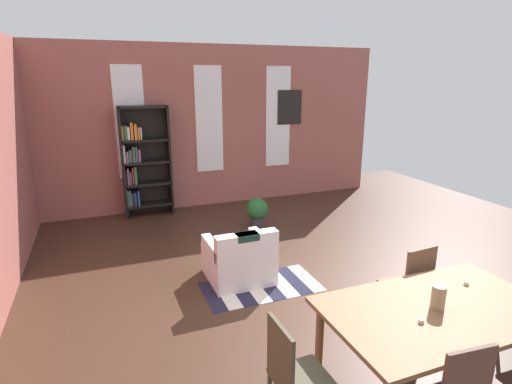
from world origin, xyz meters
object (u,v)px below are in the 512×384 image
at_px(vase_on_table, 438,297).
at_px(bookshelf_tall, 142,161).
at_px(potted_plant_by_shelf, 257,210).
at_px(dining_chair_far_right, 410,283).
at_px(armchair_white, 240,260).
at_px(dining_chair_head_left, 294,375).
at_px(dining_table, 437,316).

distance_m(vase_on_table, bookshelf_tall, 5.85).
bearing_deg(bookshelf_tall, potted_plant_by_shelf, -37.31).
height_order(dining_chair_far_right, armchair_white, dining_chair_far_right).
distance_m(vase_on_table, dining_chair_far_right, 0.96).
relative_size(vase_on_table, potted_plant_by_shelf, 0.38).
distance_m(dining_chair_head_left, bookshelf_tall, 5.63).
height_order(dining_table, armchair_white, dining_table).
bearing_deg(dining_chair_far_right, bookshelf_tall, 114.14).
bearing_deg(dining_chair_head_left, vase_on_table, 0.09).
distance_m(armchair_white, potted_plant_by_shelf, 2.04).
relative_size(dining_chair_head_left, potted_plant_by_shelf, 1.84).
height_order(bookshelf_tall, potted_plant_by_shelf, bookshelf_tall).
bearing_deg(vase_on_table, dining_chair_head_left, -179.91).
bearing_deg(bookshelf_tall, vase_on_table, -72.91).
xyz_separation_m(dining_chair_head_left, armchair_white, (0.42, 2.42, -0.23)).
bearing_deg(dining_chair_head_left, dining_table, 0.09).
distance_m(dining_table, potted_plant_by_shelf, 4.24).
height_order(armchair_white, potted_plant_by_shelf, armchair_white).
xyz_separation_m(dining_chair_far_right, bookshelf_tall, (-2.16, 4.82, 0.54)).
xyz_separation_m(dining_chair_far_right, potted_plant_by_shelf, (-0.36, 3.45, -0.22)).
bearing_deg(dining_table, dining_chair_far_right, 61.17).
xyz_separation_m(dining_chair_far_right, armchair_white, (-1.31, 1.65, -0.23)).
xyz_separation_m(dining_table, potted_plant_by_shelf, (0.06, 4.22, -0.40)).
bearing_deg(armchair_white, dining_table, -69.83).
bearing_deg(vase_on_table, bookshelf_tall, 107.09).
height_order(dining_chair_far_right, potted_plant_by_shelf, dining_chair_far_right).
height_order(dining_table, potted_plant_by_shelf, dining_table).
relative_size(armchair_white, potted_plant_by_shelf, 1.58).
xyz_separation_m(dining_table, dining_chair_far_right, (0.43, 0.77, -0.18)).
relative_size(dining_table, potted_plant_by_shelf, 3.62).
distance_m(dining_chair_head_left, potted_plant_by_shelf, 4.44).
bearing_deg(bookshelf_tall, dining_table, -72.77).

